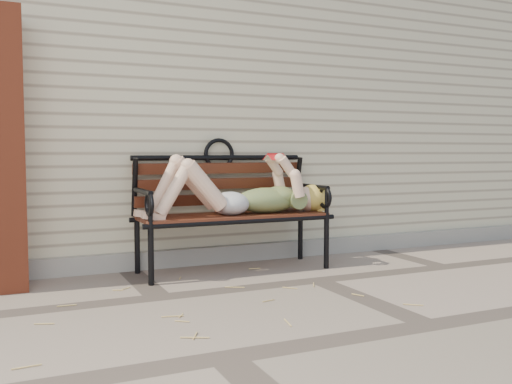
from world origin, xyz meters
name	(u,v)px	position (x,y,z in m)	size (l,w,h in m)	color
ground	(318,280)	(0.00, 0.00, 0.00)	(80.00, 80.00, 0.00)	gray
house_wall	(195,110)	(0.00, 3.00, 1.50)	(8.00, 4.00, 3.00)	beige
foundation_strip	(265,251)	(0.00, 0.97, 0.07)	(8.00, 0.10, 0.15)	gray
garden_bench	(229,195)	(-0.46, 0.71, 0.62)	(1.71, 0.68, 1.11)	black
reading_woman	(237,192)	(-0.44, 0.57, 0.66)	(1.62, 0.37, 0.51)	#0A454C
straw_scatter	(171,302)	(-1.22, -0.17, 0.01)	(2.92, 1.53, 0.01)	tan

